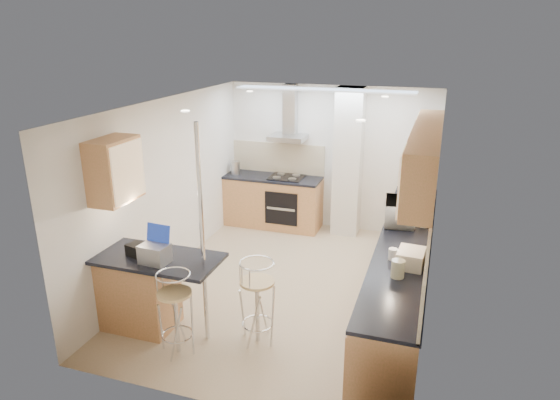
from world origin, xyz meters
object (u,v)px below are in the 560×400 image
(microwave, at_px, (400,212))
(bread_bin, at_px, (411,258))
(bar_stool_near, at_px, (176,313))
(laptop, at_px, (155,254))
(bar_stool_end, at_px, (257,302))

(microwave, bearing_deg, bread_bin, -175.16)
(bar_stool_near, relative_size, bread_bin, 2.74)
(microwave, xyz_separation_m, laptop, (-2.43, -2.10, -0.03))
(microwave, relative_size, bar_stool_near, 0.60)
(laptop, distance_m, bar_stool_end, 1.25)
(bar_stool_near, xyz_separation_m, bread_bin, (2.34, 1.03, 0.53))
(bar_stool_near, distance_m, bar_stool_end, 0.89)
(microwave, distance_m, bar_stool_end, 2.34)
(bar_stool_near, bearing_deg, bread_bin, 41.98)
(bar_stool_end, xyz_separation_m, bread_bin, (1.58, 0.57, 0.51))
(laptop, bearing_deg, bar_stool_end, 18.32)
(microwave, bearing_deg, bar_stool_near, 131.83)
(laptop, bearing_deg, bread_bin, 21.93)
(bread_bin, bearing_deg, microwave, 104.60)
(laptop, distance_m, bar_stool_near, 0.68)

